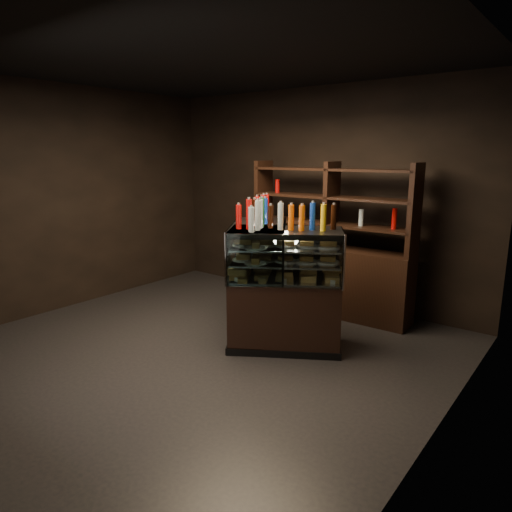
% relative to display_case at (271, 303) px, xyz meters
% --- Properties ---
extents(ground, '(5.00, 5.00, 0.00)m').
position_rel_display_case_xyz_m(ground, '(-0.46, -0.78, -0.45)').
color(ground, black).
rests_on(ground, ground).
extents(room_shell, '(5.02, 5.02, 3.01)m').
position_rel_display_case_xyz_m(room_shell, '(-0.46, -0.78, 1.49)').
color(room_shell, black).
rests_on(room_shell, ground).
extents(display_case, '(1.70, 1.35, 1.33)m').
position_rel_display_case_xyz_m(display_case, '(0.00, 0.00, 0.00)').
color(display_case, black).
rests_on(display_case, ground).
extents(food_display, '(1.35, 1.03, 0.41)m').
position_rel_display_case_xyz_m(food_display, '(-0.00, -0.00, 0.58)').
color(food_display, '#B38B40').
rests_on(food_display, display_case).
extents(bottles_top, '(1.18, 0.89, 0.30)m').
position_rel_display_case_xyz_m(bottles_top, '(0.00, 0.00, 1.01)').
color(bottles_top, black).
rests_on(bottles_top, display_case).
extents(potted_conifer, '(0.37, 0.37, 0.79)m').
position_rel_display_case_xyz_m(potted_conifer, '(0.37, 0.00, -0.00)').
color(potted_conifer, black).
rests_on(potted_conifer, ground).
extents(back_shelving, '(2.21, 0.49, 2.00)m').
position_rel_display_case_xyz_m(back_shelving, '(0.03, 1.27, 0.16)').
color(back_shelving, black).
rests_on(back_shelving, ground).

